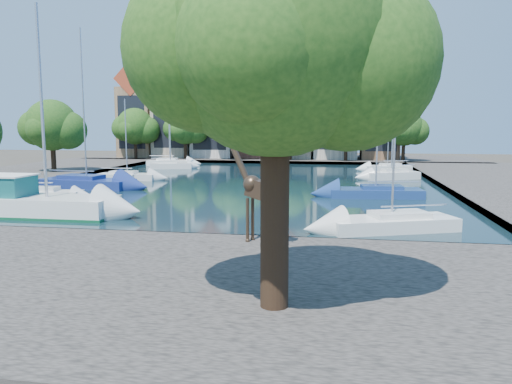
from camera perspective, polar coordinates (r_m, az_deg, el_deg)
ground at (r=24.97m, az=-12.48°, el=-5.47°), size 160.00×160.00×0.00m
water_basin at (r=47.74m, az=-1.63°, el=0.99°), size 38.00×50.00×0.08m
near_quay at (r=18.84m, az=-20.60°, el=-9.34°), size 50.00×14.00×0.50m
far_quay at (r=79.23m, az=2.89°, el=3.80°), size 60.00×16.00×0.50m
left_quay at (r=58.01m, az=-26.64°, el=1.57°), size 14.00×52.00×0.50m
plane_tree at (r=13.75m, az=2.75°, el=16.31°), size 8.32×6.40×10.62m
townhouse_west_end at (r=84.88m, az=-12.87°, el=8.68°), size 5.44×9.18×14.93m
townhouse_west_mid at (r=82.81m, az=-8.99°, el=9.41°), size 5.94×9.18×16.79m
townhouse_west_inner at (r=80.96m, az=-4.56°, el=8.90°), size 6.43×9.18×15.15m
townhouse_center at (r=79.65m, az=0.03°, el=9.67°), size 5.44×9.18×16.93m
townhouse_east_inner at (r=78.86m, az=4.39°, el=9.21°), size 5.94×9.18×15.79m
townhouse_east_mid at (r=78.54m, az=9.19°, el=9.41°), size 6.43×9.18×16.65m
townhouse_east_end at (r=78.72m, az=13.96°, el=8.56°), size 5.44×9.18×14.43m
far_tree_far_west at (r=79.37m, az=-13.60°, el=7.17°), size 7.28×5.60×7.68m
far_tree_west at (r=76.59m, az=-8.05°, el=7.21°), size 6.76×5.20×7.36m
far_tree_mid_west at (r=74.56m, az=-2.12°, el=7.44°), size 7.80×6.00×8.00m
far_tree_mid_east at (r=73.35m, az=4.05°, el=7.30°), size 7.02×5.40×7.52m
far_tree_east at (r=73.00m, az=10.37°, el=7.27°), size 7.54×5.80×7.84m
far_tree_far_east at (r=73.53m, az=16.65°, el=6.95°), size 6.76×5.20×7.36m
side_tree_left_far at (r=59.34m, az=-22.22°, el=6.90°), size 7.28×5.60×7.88m
giraffe_statue at (r=21.56m, az=0.49°, el=0.18°), size 3.12×1.59×4.66m
motorsailer at (r=33.75m, az=-25.12°, el=-0.81°), size 10.83×3.21×12.54m
sailboat_left_a at (r=39.80m, az=-22.76°, el=-0.06°), size 5.13×2.28×10.44m
sailboat_left_b at (r=46.45m, az=-18.78°, el=1.21°), size 8.65×3.95×13.72m
sailboat_left_c at (r=52.14m, az=-14.50°, el=1.88°), size 5.96×2.28×8.09m
sailboat_left_d at (r=64.32m, az=-9.73°, el=3.16°), size 5.49×3.40×10.03m
sailboat_left_e at (r=69.34m, az=-9.82°, el=3.47°), size 6.21×2.60×10.57m
sailboat_right_a at (r=27.25m, az=15.24°, el=-3.14°), size 7.14×4.64×11.15m
sailboat_right_b at (r=39.44m, az=13.52°, el=0.14°), size 7.20×3.18×9.08m
sailboat_right_c at (r=52.92m, az=15.20°, el=2.07°), size 5.97×4.10×9.59m
sailboat_right_d at (r=62.41m, az=14.78°, el=2.82°), size 5.84×3.26×9.14m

